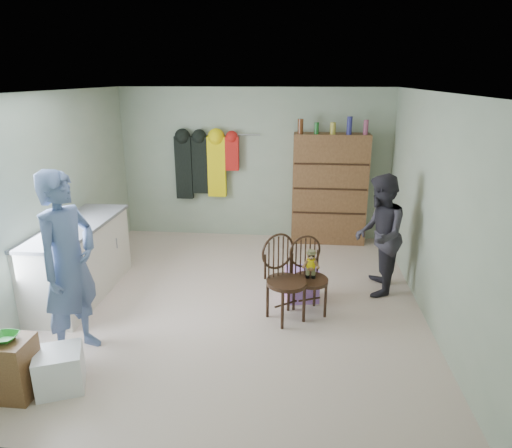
# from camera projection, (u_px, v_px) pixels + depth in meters

# --- Properties ---
(ground_plane) EXTENTS (5.00, 5.00, 0.00)m
(ground_plane) POSITION_uv_depth(u_px,v_px,m) (234.00, 301.00, 5.66)
(ground_plane) COLOR beige
(ground_plane) RESTS_ON ground
(room_walls) EXTENTS (5.00, 5.00, 5.00)m
(room_walls) POSITION_uv_depth(u_px,v_px,m) (239.00, 167.00, 5.68)
(room_walls) COLOR #A0AE91
(room_walls) RESTS_ON ground
(counter) EXTENTS (0.64, 1.86, 0.94)m
(counter) POSITION_uv_depth(u_px,v_px,m) (80.00, 260.00, 5.70)
(counter) COLOR silver
(counter) RESTS_ON ground
(stool) EXTENTS (0.38, 0.33, 0.55)m
(stool) POSITION_uv_depth(u_px,v_px,m) (11.00, 368.00, 3.91)
(stool) COLOR brown
(stool) RESTS_ON ground
(bowl) EXTENTS (0.21, 0.21, 0.05)m
(bowl) POSITION_uv_depth(u_px,v_px,m) (5.00, 338.00, 3.82)
(bowl) COLOR green
(bowl) RESTS_ON stool
(plastic_tub) EXTENTS (0.50, 0.49, 0.37)m
(plastic_tub) POSITION_uv_depth(u_px,v_px,m) (60.00, 370.00, 4.03)
(plastic_tub) COLOR white
(plastic_tub) RESTS_ON ground
(chair_front) EXTENTS (0.54, 0.54, 0.92)m
(chair_front) POSITION_uv_depth(u_px,v_px,m) (309.00, 271.00, 5.25)
(chair_front) COLOR #331E11
(chair_front) RESTS_ON ground
(chair_far) EXTENTS (0.62, 0.62, 0.99)m
(chair_far) POSITION_uv_depth(u_px,v_px,m) (283.00, 275.00, 5.12)
(chair_far) COLOR #331E11
(chair_far) RESTS_ON ground
(striped_bag) EXTENTS (0.44, 0.37, 0.41)m
(striped_bag) POSITION_uv_depth(u_px,v_px,m) (302.00, 284.00, 5.65)
(striped_bag) COLOR #E572C9
(striped_bag) RESTS_ON ground
(person_left) EXTENTS (0.61, 0.77, 1.87)m
(person_left) POSITION_uv_depth(u_px,v_px,m) (69.00, 266.00, 4.35)
(person_left) COLOR #4D628E
(person_left) RESTS_ON ground
(person_right) EXTENTS (0.69, 0.83, 1.54)m
(person_right) POSITION_uv_depth(u_px,v_px,m) (379.00, 235.00, 5.68)
(person_right) COLOR #2D2B33
(person_right) RESTS_ON ground
(dresser) EXTENTS (1.20, 0.39, 2.08)m
(dresser) POSITION_uv_depth(u_px,v_px,m) (329.00, 189.00, 7.44)
(dresser) COLOR brown
(dresser) RESTS_ON ground
(coat_rack) EXTENTS (1.42, 0.12, 1.09)m
(coat_rack) POSITION_uv_depth(u_px,v_px,m) (205.00, 165.00, 7.61)
(coat_rack) COLOR #99999E
(coat_rack) RESTS_ON ground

